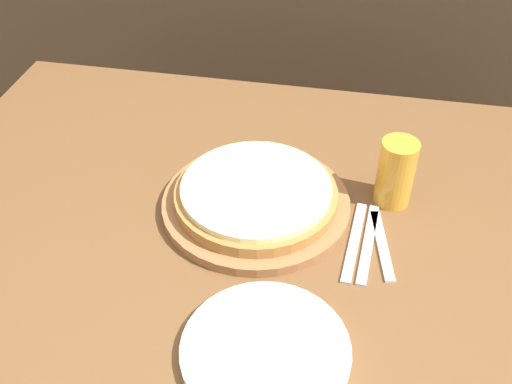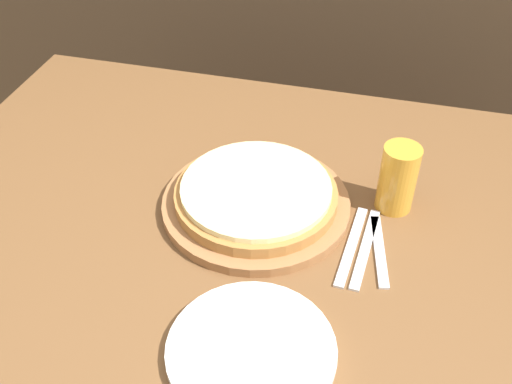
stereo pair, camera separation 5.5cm
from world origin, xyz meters
name	(u,v)px [view 1 (the left image)]	position (x,y,z in m)	size (l,w,h in m)	color
dining_table	(252,328)	(0.00, 0.00, 0.36)	(1.37, 0.97, 0.71)	brown
pizza_on_board	(256,198)	(0.01, 0.02, 0.74)	(0.36, 0.36, 0.06)	#99663D
beer_glass	(396,170)	(0.26, 0.09, 0.78)	(0.07, 0.07, 0.14)	gold
dinner_plate	(265,351)	(0.08, -0.30, 0.72)	(0.26, 0.26, 0.02)	white
fork	(354,241)	(0.20, -0.04, 0.71)	(0.03, 0.21, 0.00)	silver
dinner_knife	(368,243)	(0.22, -0.04, 0.71)	(0.03, 0.21, 0.00)	silver
spoon	(382,245)	(0.25, -0.04, 0.71)	(0.05, 0.18, 0.00)	silver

